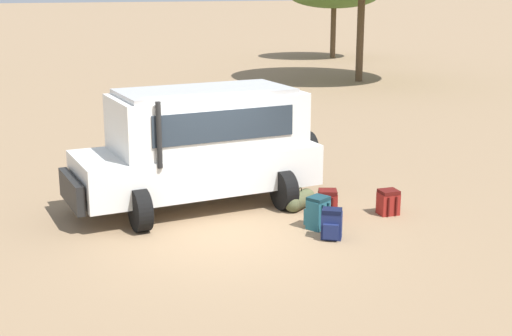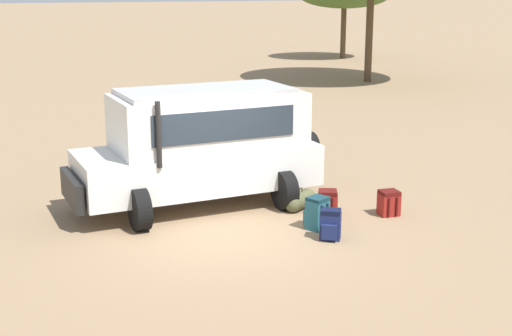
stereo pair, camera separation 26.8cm
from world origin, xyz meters
name	(u,v)px [view 2 (the right image)]	position (x,y,z in m)	size (l,w,h in m)	color
ground_plane	(229,235)	(0.00, 0.00, 0.00)	(320.00, 320.00, 0.00)	#8C7051
safari_vehicle	(202,144)	(0.06, 1.94, 1.29)	(5.43, 3.02, 2.44)	silver
backpack_beside_front_wheel	(389,203)	(3.36, 0.04, 0.25)	(0.40, 0.45, 0.51)	maroon
backpack_cluster_center	(330,225)	(1.66, -0.83, 0.27)	(0.45, 0.46, 0.56)	navy
backpack_near_rear_wheel	(328,204)	(2.15, 0.32, 0.27)	(0.46, 0.50, 0.56)	maroon
backpack_outermost	(317,213)	(1.67, -0.23, 0.30)	(0.48, 0.50, 0.63)	#235B6B
duffel_bag_low_black_case	(300,200)	(1.86, 1.01, 0.18)	(0.82, 0.70, 0.45)	#4C5133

